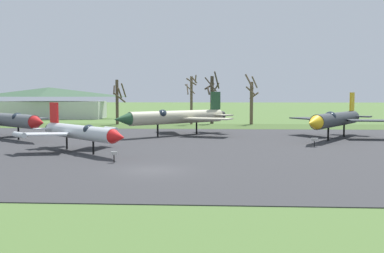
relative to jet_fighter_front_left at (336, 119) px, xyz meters
The scene contains 15 objects.
ground_plane 28.56m from the jet_fighter_front_left, 128.91° to the right, with size 600.00×600.00×0.00m, color #4C6B33.
asphalt_apron 19.95m from the jet_fighter_front_left, 154.40° to the right, with size 83.33×45.27×0.05m, color #333335.
grass_verge_strip 26.98m from the jet_fighter_front_left, 131.69° to the left, with size 143.33×12.00×0.06m, color #3E5828.
jet_fighter_front_left is the anchor object (origin of this frame).
info_placard_front_left 9.23m from the jet_fighter_front_left, 117.22° to the right, with size 0.64×0.28×0.93m.
jet_fighter_front_right 18.98m from the jet_fighter_front_left, 169.58° to the left, with size 14.16×13.77×5.53m.
info_placard_front_right 25.45m from the jet_fighter_front_left, 169.62° to the right, with size 0.52×0.38×0.92m.
jet_fighter_rear_center 37.87m from the jet_fighter_front_left, behind, with size 13.68×12.78×4.92m.
jet_fighter_rear_left 28.76m from the jet_fighter_front_left, 152.89° to the right, with size 10.91×10.79×4.35m.
info_placard_rear_left 28.50m from the jet_fighter_front_left, 138.18° to the right, with size 0.49×0.31×0.90m.
bare_tree_far_left 38.93m from the jet_fighter_front_left, 142.09° to the left, with size 2.30×2.80×7.75m.
bare_tree_left_of_center 30.64m from the jet_fighter_front_left, 126.05° to the left, with size 2.17×2.04×8.60m.
bare_tree_center 30.55m from the jet_fighter_front_left, 118.31° to the left, with size 2.77×2.79×9.25m.
bare_tree_right_of_center 26.46m from the jet_fighter_front_left, 106.78° to the left, with size 2.56×2.58×8.73m.
visitor_building 66.67m from the jet_fighter_front_left, 139.14° to the left, with size 25.08×10.80×6.84m.
Camera 1 is at (4.27, -28.56, 5.00)m, focal length 40.89 mm.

